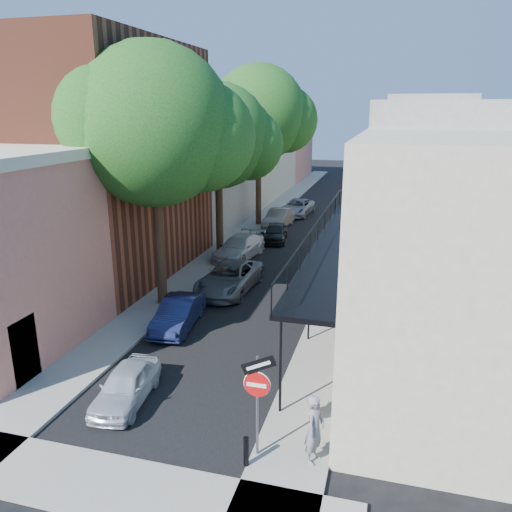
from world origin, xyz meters
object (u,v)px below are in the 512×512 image
Objects in this scene: oak_mid at (225,138)px; parked_car_a at (126,385)px; bollard at (246,451)px; parked_car_g at (297,207)px; parked_car_f at (279,218)px; oak_near at (165,129)px; parked_car_c at (229,278)px; parked_car_d at (239,247)px; pedestrian at (315,429)px; sign_post at (257,389)px; parked_car_e at (276,232)px; oak_far at (265,115)px; parked_car_b at (178,314)px.

oak_mid is 3.10× the size of parked_car_a.
parked_car_g is at bearing 98.49° from bollard.
bollard is 26.79m from parked_car_f.
oak_near is at bearing -90.39° from parked_car_f.
oak_mid is at bearing -93.11° from parked_car_g.
parked_car_c is 1.05× the size of parked_car_d.
bollard is 0.24× the size of parked_car_a.
bollard is 31.45m from parked_car_g.
pedestrian is at bearing -71.45° from parked_car_f.
parked_car_a is 24.38m from parked_car_f.
parked_car_f is at bearing 95.62° from parked_car_c.
oak_mid is 2.13× the size of parked_car_g.
parked_car_a is at bearing -87.40° from parked_car_c.
sign_post is 22.10m from parked_car_e.
pedestrian is (6.00, -21.43, 0.42)m from parked_car_e.
parked_car_f is at bearing -21.48° from oak_far.
parked_car_f is at bearing 101.62° from sign_post.
oak_mid is 8.77m from parked_car_c.
bollard is 0.17× the size of parked_car_g.
oak_far is 11.94m from parked_car_d.
oak_near is 14.41m from parked_car_e.
pedestrian is at bearing -59.46° from parked_car_d.
oak_near is at bearing -128.20° from parked_car_c.
oak_mid is 6.43m from parked_car_d.
oak_mid is 5.55× the size of pedestrian.
oak_far is at bearing 162.33° from parked_car_f.
sign_post is 0.25× the size of oak_far.
parked_car_g is (1.72, 21.34, -7.21)m from oak_near.
parked_car_b is (-5.07, 7.36, 0.10)m from bollard.
parked_car_c is at bearing 49.21° from oak_near.
parked_car_f reaches higher than parked_car_b.
bollard is 22.49m from parked_car_e.
oak_far is 2.53× the size of parked_car_d.
sign_post is 0.60× the size of parked_car_c.
parked_car_d is (-5.60, 17.57, 0.16)m from bollard.
oak_near reaches higher than parked_car_d.
parked_car_b is 0.79× the size of parked_car_g.
sign_post reaches higher than bollard.
parked_car_a is 29.18m from parked_car_g.
parked_car_c is at bearing 76.71° from parked_car_b.
parked_car_d reaches higher than bollard.
oak_mid is 2.79× the size of parked_car_e.
bollard is 0.21× the size of parked_car_b.
parked_car_a is (2.02, -15.80, -6.50)m from oak_mid.
sign_post is 1.63× the size of pedestrian.
parked_car_d is at bearing 38.79° from pedestrian.
parked_car_f is at bearing 92.08° from parked_car_e.
parked_car_g is at bearing 93.48° from parked_car_d.
parked_car_g is at bearing 87.76° from parked_car_f.
parked_car_a is (-4.40, 1.92, 0.04)m from bollard.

